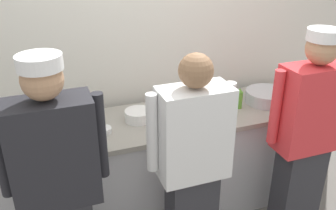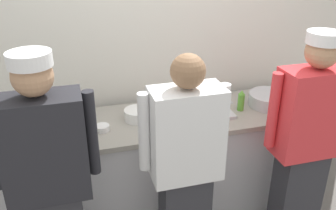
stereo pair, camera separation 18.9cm
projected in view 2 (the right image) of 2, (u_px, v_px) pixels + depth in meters
name	position (u px, v px, depth m)	size (l,w,h in m)	color
wall_back	(145.00, 46.00, 3.09)	(4.45, 0.10, 2.67)	silver
prep_counter	(160.00, 165.00, 3.06)	(2.84, 0.68, 0.88)	silver
chef_near_left	(50.00, 180.00, 2.14)	(0.60, 0.24, 1.67)	#2D2D33
chef_center	(186.00, 166.00, 2.36)	(0.59, 0.24, 1.59)	#2D2D33
chef_far_right	(306.00, 141.00, 2.56)	(0.60, 0.24, 1.65)	#2D2D33
plate_stack_front	(138.00, 114.00, 2.84)	(0.21, 0.21, 0.08)	white
plate_stack_rear	(46.00, 132.00, 2.62)	(0.20, 0.20, 0.05)	white
mixing_bowl_steel	(270.00, 99.00, 3.07)	(0.36, 0.36, 0.10)	#B7BABF
sheet_tray	(198.00, 112.00, 2.95)	(0.52, 0.36, 0.02)	#B7BABF
squeeze_bottle_primary	(38.00, 137.00, 2.43)	(0.06, 0.06, 0.19)	#E5E066
squeeze_bottle_secondary	(241.00, 101.00, 2.97)	(0.05, 0.05, 0.18)	#56A333
ramekin_orange_sauce	(7.00, 123.00, 2.74)	(0.09, 0.09, 0.04)	white
ramekin_green_sauce	(72.00, 123.00, 2.75)	(0.10, 0.10, 0.04)	white
ramekin_yellow_sauce	(102.00, 128.00, 2.68)	(0.11, 0.11, 0.04)	white
deli_cup	(84.00, 111.00, 2.88)	(0.09, 0.09, 0.09)	white
chefs_knife	(215.00, 104.00, 3.09)	(0.27, 0.03, 0.02)	#B7BABF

